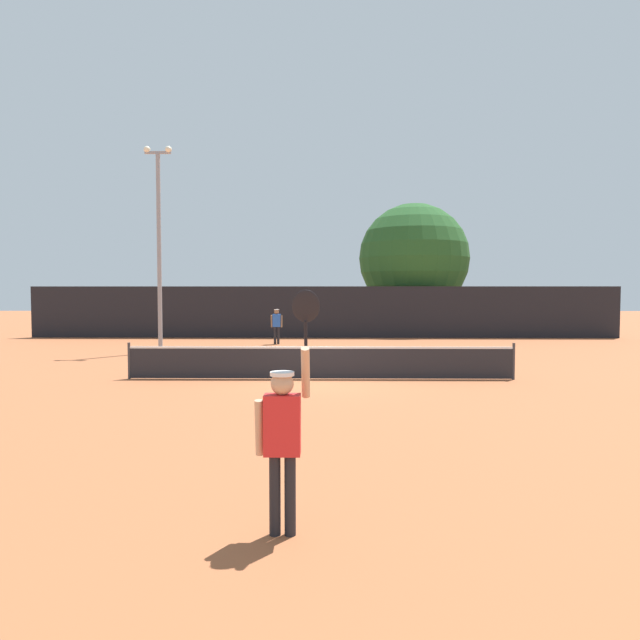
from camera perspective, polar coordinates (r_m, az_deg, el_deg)
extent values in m
plane|color=#9E5633|center=(16.72, 0.05, -5.96)|extent=(120.00, 120.00, 0.00)
cube|color=#232328|center=(16.66, 0.05, -4.35)|extent=(11.28, 0.03, 0.91)
cube|color=white|center=(16.61, 0.05, -2.79)|extent=(11.28, 0.04, 0.06)
cylinder|color=#333338|center=(17.64, -18.64, -3.90)|extent=(0.08, 0.08, 1.07)
cylinder|color=#333338|center=(17.52, 18.88, -3.95)|extent=(0.08, 0.08, 1.07)
cube|color=black|center=(31.63, 0.38, 0.80)|extent=(32.86, 0.12, 2.87)
cube|color=red|center=(6.02, -3.81, -10.46)|extent=(0.38, 0.22, 0.63)
sphere|color=tan|center=(5.93, -3.83, -6.40)|extent=(0.24, 0.24, 0.24)
cylinder|color=white|center=(5.92, -3.83, -5.41)|extent=(0.25, 0.25, 0.04)
cylinder|color=black|center=(6.24, -4.56, -17.12)|extent=(0.12, 0.12, 0.86)
cylinder|color=black|center=(6.23, -3.02, -17.15)|extent=(0.12, 0.12, 0.86)
cylinder|color=tan|center=(6.05, -6.12, -10.71)|extent=(0.09, 0.18, 0.60)
cylinder|color=tan|center=(5.99, -1.46, -5.31)|extent=(0.09, 0.33, 0.58)
cylinder|color=black|center=(6.01, -1.45, -1.37)|extent=(0.04, 0.11, 0.28)
ellipsoid|color=black|center=(6.05, -1.43, 1.41)|extent=(0.30, 0.13, 0.36)
cube|color=blue|center=(27.79, -4.39, -0.05)|extent=(0.38, 0.22, 0.63)
sphere|color=#8C6647|center=(27.78, -4.39, 0.83)|extent=(0.24, 0.24, 0.24)
cylinder|color=white|center=(27.77, -4.39, 1.04)|extent=(0.25, 0.25, 0.04)
cylinder|color=black|center=(27.85, -4.54, -1.57)|extent=(0.12, 0.12, 0.85)
cylinder|color=black|center=(27.83, -4.22, -1.57)|extent=(0.12, 0.12, 0.85)
cylinder|color=#8C6647|center=(27.82, -4.88, -0.11)|extent=(0.09, 0.18, 0.60)
cylinder|color=#8C6647|center=(27.78, -3.89, -0.11)|extent=(0.09, 0.16, 0.60)
sphere|color=#CCE033|center=(20.43, -5.34, -4.27)|extent=(0.07, 0.07, 0.07)
cylinder|color=gray|center=(25.01, -15.86, 6.42)|extent=(0.18, 0.18, 8.34)
cube|color=gray|center=(25.63, -15.99, 15.88)|extent=(1.10, 0.10, 0.10)
sphere|color=#F2EDCC|center=(25.79, -16.99, 16.08)|extent=(0.28, 0.28, 0.28)
sphere|color=#F2EDCC|center=(25.54, -14.99, 16.24)|extent=(0.28, 0.28, 0.28)
cylinder|color=brown|center=(35.92, 9.36, 0.39)|extent=(0.56, 0.56, 2.10)
sphere|color=#235123|center=(35.95, 9.41, 6.13)|extent=(6.80, 6.80, 6.80)
cube|color=white|center=(38.10, -4.47, -0.12)|extent=(2.43, 4.41, 0.90)
cube|color=#2D333D|center=(37.77, -4.52, 1.02)|extent=(1.97, 2.40, 0.64)
cylinder|color=black|center=(39.60, -5.51, -0.45)|extent=(0.22, 0.60, 0.60)
cylinder|color=black|center=(39.45, -3.05, -0.45)|extent=(0.22, 0.60, 0.60)
cylinder|color=black|center=(36.82, -5.98, -0.70)|extent=(0.22, 0.60, 0.60)
cylinder|color=black|center=(36.66, -3.34, -0.70)|extent=(0.22, 0.60, 0.60)
cube|color=#B7B7BC|center=(39.46, 10.53, -0.06)|extent=(2.45, 4.42, 0.90)
cube|color=#2D333D|center=(39.13, 10.61, 1.04)|extent=(1.98, 2.41, 0.64)
cylinder|color=black|center=(40.72, 9.01, -0.38)|extent=(0.22, 0.60, 0.60)
cylinder|color=black|center=(41.00, 11.36, -0.38)|extent=(0.22, 0.60, 0.60)
cylinder|color=black|center=(37.96, 9.62, -0.62)|extent=(0.22, 0.60, 0.60)
cylinder|color=black|center=(38.26, 12.13, -0.61)|extent=(0.22, 0.60, 0.60)
cube|color=navy|center=(39.00, 14.81, -0.14)|extent=(2.49, 4.43, 0.90)
cube|color=#2D333D|center=(38.68, 14.93, 0.98)|extent=(2.00, 2.42, 0.64)
cylinder|color=black|center=(40.19, 13.14, -0.46)|extent=(0.22, 0.60, 0.60)
cylinder|color=black|center=(40.58, 15.48, -0.46)|extent=(0.22, 0.60, 0.60)
cylinder|color=black|center=(37.46, 14.06, -0.71)|extent=(0.22, 0.60, 0.60)
cylinder|color=black|center=(37.89, 16.56, -0.70)|extent=(0.22, 0.60, 0.60)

